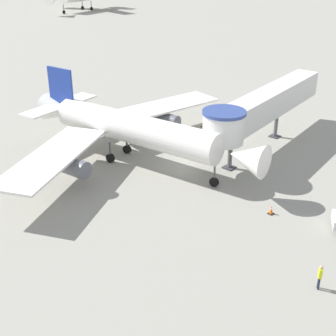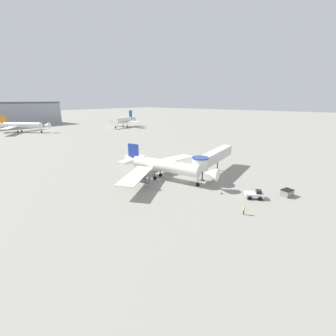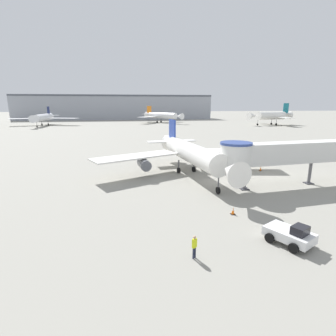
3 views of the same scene
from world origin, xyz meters
name	(u,v)px [view 3 (image 3 of 3)]	position (x,y,z in m)	size (l,w,h in m)	color
ground_plane	(209,183)	(0.00, 0.00, 0.00)	(800.00, 800.00, 0.00)	gray
main_airplane	(190,153)	(-1.73, 5.04, 3.57)	(31.23, 26.53, 8.38)	white
jet_bridge	(285,153)	(9.71, -2.92, 4.77)	(22.10, 5.26, 6.45)	silver
pushback_tug_white	(290,234)	(1.28, -17.53, 0.82)	(3.66, 4.26, 1.83)	silver
traffic_cone_starboard_wing	(261,169)	(11.02, 5.64, 0.38)	(0.48, 0.48, 0.79)	black
traffic_cone_near_nose	(233,211)	(-0.99, -11.19, 0.37)	(0.47, 0.47, 0.78)	black
ground_crew_marshaller	(194,245)	(-7.01, -18.37, 1.06)	(0.41, 0.37, 1.83)	#1E2338
background_jet_orange_tail	(161,115)	(9.98, 128.74, 4.47)	(29.35, 30.05, 10.15)	white
background_jet_teal_tail	(272,116)	(67.81, 100.83, 5.16)	(28.01, 28.28, 11.83)	white
background_jet_navy_tail	(43,117)	(-55.33, 115.10, 4.41)	(36.01, 31.89, 10.02)	silver
terminal_building	(116,107)	(-19.14, 175.00, 9.05)	(144.00, 23.87, 18.07)	#999EA8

